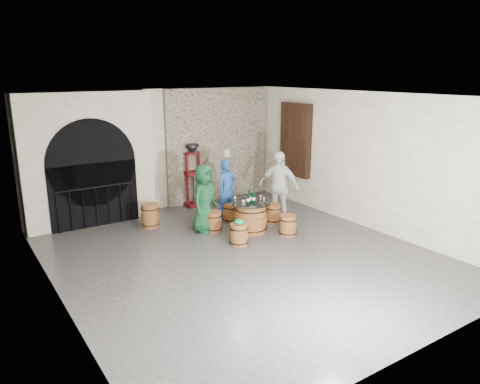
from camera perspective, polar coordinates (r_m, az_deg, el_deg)
ground at (r=9.34m, az=0.21°, el=-8.02°), size 8.00×8.00×0.00m
wall_back at (r=12.30m, az=-10.22°, el=5.15°), size 8.00×0.00×8.00m
wall_front at (r=6.08m, az=21.77°, el=-5.86°), size 8.00×0.00×8.00m
wall_left at (r=7.55m, az=-22.48°, el=-1.95°), size 0.00×8.00×8.00m
wall_right at (r=11.13m, az=15.42°, el=3.83°), size 0.00×8.00×8.00m
ceiling at (r=8.61m, az=0.23°, el=11.98°), size 8.00×8.00×0.00m
stone_facing_panel at (r=13.06m, az=-2.83°, el=5.93°), size 3.20×0.12×3.18m
arched_opening at (r=11.45m, az=-18.44°, el=3.81°), size 3.10×0.60×3.19m
shuttered_window at (r=12.70m, az=6.95°, el=6.50°), size 0.23×1.10×2.00m
barrel_table at (r=10.57m, az=1.37°, el=-3.21°), size 0.91×0.91×0.71m
barrel_stool_left at (r=10.66m, az=-3.35°, el=-3.72°), size 0.41×0.41×0.48m
barrel_stool_far at (r=11.30m, az=-1.21°, el=-2.60°), size 0.41×0.41×0.48m
barrel_stool_right at (r=11.27m, az=4.19°, el=-2.69°), size 0.41×0.41×0.48m
barrel_stool_near_right at (r=10.44m, az=6.04°, el=-4.18°), size 0.41×0.41×0.48m
barrel_stool_near_left at (r=9.82m, az=-0.11°, el=-5.35°), size 0.41×0.41×0.48m
green_cap at (r=9.73m, az=-0.09°, el=-3.76°), size 0.25×0.21×0.11m
person_green at (r=10.51m, az=-4.55°, el=-0.81°), size 0.93×0.83×1.60m
person_blue at (r=11.26m, az=-1.61°, el=0.19°), size 0.62×0.46×1.55m
person_white at (r=11.25m, az=4.87°, el=0.68°), size 0.89×1.11×1.76m
wine_bottle_left at (r=10.33m, az=1.04°, el=-0.82°), size 0.08×0.08×0.32m
wine_bottle_center at (r=10.42m, az=1.72°, el=-0.68°), size 0.08×0.08×0.32m
wine_bottle_right at (r=10.47m, az=1.23°, el=-0.60°), size 0.08×0.08×0.32m
tasting_glass_a at (r=10.33m, az=0.50°, el=-1.28°), size 0.05×0.05×0.10m
tasting_glass_b at (r=10.76m, az=2.61°, el=-0.63°), size 0.05×0.05×0.10m
tasting_glass_c at (r=10.60m, az=-0.63°, el=-0.86°), size 0.05×0.05×0.10m
tasting_glass_d at (r=10.69m, az=1.59°, el=-0.73°), size 0.05×0.05×0.10m
tasting_glass_e at (r=10.55m, az=3.01°, el=-0.96°), size 0.05×0.05×0.10m
tasting_glass_f at (r=10.35m, az=0.36°, el=-1.25°), size 0.05×0.05×0.10m
side_barrel at (r=11.11m, az=-11.22°, el=-2.93°), size 0.44×0.44×0.58m
corking_press at (r=12.51m, az=-5.90°, el=2.71°), size 0.72×0.40×1.73m
control_box at (r=13.16m, az=-1.69°, el=4.91°), size 0.18×0.10×0.22m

